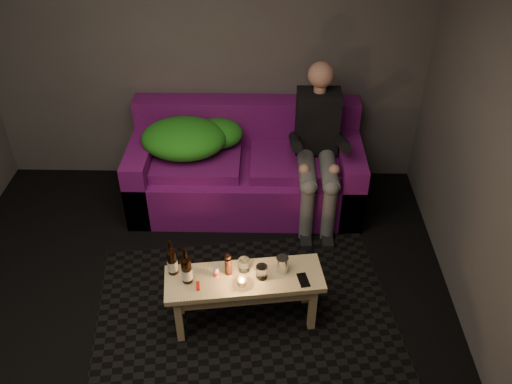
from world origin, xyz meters
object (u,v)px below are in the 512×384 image
at_px(sofa, 246,170).
at_px(beer_bottle_b, 187,269).
at_px(beer_bottle_a, 172,261).
at_px(steel_cup, 282,264).
at_px(coffee_table, 244,285).
at_px(person, 318,144).

relative_size(sofa, beer_bottle_b, 7.03).
bearing_deg(beer_bottle_a, steel_cup, 2.46).
height_order(coffee_table, beer_bottle_a, beer_bottle_a).
height_order(coffee_table, beer_bottle_b, beer_bottle_b).
xyz_separation_m(beer_bottle_a, beer_bottle_b, (0.11, -0.08, 0.00)).
height_order(sofa, person, person).
relative_size(sofa, steel_cup, 17.32).
height_order(person, beer_bottle_a, person).
xyz_separation_m(beer_bottle_b, steel_cup, (0.65, 0.11, -0.05)).
relative_size(sofa, person, 1.50).
distance_m(coffee_table, beer_bottle_b, 0.43).
height_order(beer_bottle_a, beer_bottle_b, beer_bottle_b).
height_order(coffee_table, steel_cup, steel_cup).
distance_m(beer_bottle_a, beer_bottle_b, 0.14).
height_order(sofa, beer_bottle_b, sofa).
distance_m(coffee_table, beer_bottle_a, 0.53).
bearing_deg(beer_bottle_a, beer_bottle_b, -36.32).
relative_size(beer_bottle_b, steel_cup, 2.46).
distance_m(person, beer_bottle_b, 1.69).
relative_size(sofa, beer_bottle_a, 7.24).
relative_size(coffee_table, beer_bottle_a, 3.96).
xyz_separation_m(person, coffee_table, (-0.58, -1.33, -0.35)).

